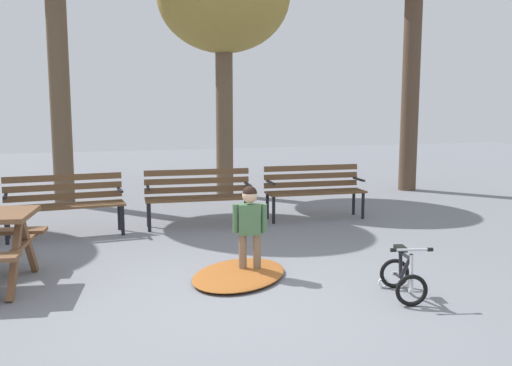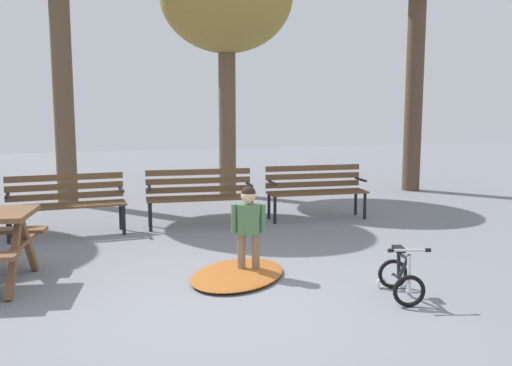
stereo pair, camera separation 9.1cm
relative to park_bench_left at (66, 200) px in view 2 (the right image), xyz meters
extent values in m
plane|color=slate|center=(1.49, -3.37, -0.51)|extent=(36.00, 36.00, 0.00)
cube|color=brown|center=(-0.40, -2.42, -0.15)|extent=(0.15, 0.57, 0.76)
cube|color=brown|center=(-0.32, -1.93, -0.15)|extent=(0.15, 0.57, 0.76)
cube|color=brown|center=(-0.36, -2.18, -0.09)|extent=(0.25, 1.10, 0.04)
cube|color=brown|center=(-0.01, 0.09, -0.07)|extent=(1.60, 0.18, 0.03)
cube|color=brown|center=(0.00, -0.03, -0.07)|extent=(1.60, 0.18, 0.03)
cube|color=brown|center=(0.01, -0.15, -0.07)|extent=(1.60, 0.18, 0.03)
cube|color=brown|center=(0.02, -0.27, -0.07)|extent=(1.60, 0.18, 0.03)
cube|color=brown|center=(-0.01, 0.13, 0.03)|extent=(1.60, 0.15, 0.09)
cube|color=brown|center=(-0.01, 0.13, 0.16)|extent=(1.60, 0.15, 0.09)
cube|color=brown|center=(-0.01, 0.13, 0.30)|extent=(1.60, 0.15, 0.09)
cylinder|color=black|center=(0.77, -0.20, -0.29)|extent=(0.05, 0.05, 0.44)
cylinder|color=black|center=(0.74, 0.16, -0.29)|extent=(0.05, 0.05, 0.44)
cube|color=black|center=(0.75, -0.02, 0.11)|extent=(0.07, 0.40, 0.03)
cylinder|color=black|center=(-0.73, -0.31, -0.29)|extent=(0.05, 0.05, 0.44)
cylinder|color=black|center=(-0.76, 0.05, -0.29)|extent=(0.05, 0.05, 0.44)
cube|color=black|center=(-0.74, -0.13, 0.11)|extent=(0.07, 0.40, 0.03)
cube|color=brown|center=(1.92, 0.17, -0.07)|extent=(1.60, 0.18, 0.03)
cube|color=brown|center=(1.91, 0.06, -0.07)|extent=(1.60, 0.18, 0.03)
cube|color=brown|center=(1.90, -0.06, -0.07)|extent=(1.60, 0.18, 0.03)
cube|color=brown|center=(1.89, -0.18, -0.07)|extent=(1.60, 0.18, 0.03)
cube|color=brown|center=(1.92, 0.21, 0.03)|extent=(1.60, 0.16, 0.09)
cube|color=brown|center=(1.92, 0.21, 0.16)|extent=(1.60, 0.16, 0.09)
cube|color=brown|center=(1.92, 0.21, 0.30)|extent=(1.60, 0.16, 0.09)
cylinder|color=black|center=(2.64, -0.22, -0.29)|extent=(0.05, 0.05, 0.44)
cylinder|color=black|center=(2.67, 0.14, -0.29)|extent=(0.05, 0.05, 0.44)
cube|color=black|center=(2.66, -0.04, 0.11)|extent=(0.07, 0.40, 0.03)
cylinder|color=black|center=(1.15, -0.11, -0.29)|extent=(0.05, 0.05, 0.44)
cylinder|color=black|center=(1.17, 0.25, -0.29)|extent=(0.05, 0.05, 0.44)
cube|color=black|center=(1.16, 0.07, 0.11)|extent=(0.07, 0.40, 0.03)
cube|color=brown|center=(3.82, 0.20, -0.07)|extent=(1.60, 0.15, 0.03)
cube|color=brown|center=(3.81, 0.08, -0.07)|extent=(1.60, 0.15, 0.03)
cube|color=brown|center=(3.80, -0.04, -0.07)|extent=(1.60, 0.15, 0.03)
cube|color=brown|center=(3.80, -0.16, -0.07)|extent=(1.60, 0.15, 0.03)
cube|color=brown|center=(3.82, 0.24, 0.03)|extent=(1.60, 0.12, 0.09)
cube|color=brown|center=(3.82, 0.24, 0.16)|extent=(1.60, 0.12, 0.09)
cube|color=brown|center=(3.82, 0.24, 0.30)|extent=(1.60, 0.12, 0.09)
cylinder|color=black|center=(4.55, -0.18, -0.29)|extent=(0.05, 0.05, 0.44)
cylinder|color=black|center=(4.57, 0.18, -0.29)|extent=(0.05, 0.05, 0.44)
cube|color=black|center=(4.56, 0.00, 0.11)|extent=(0.06, 0.40, 0.03)
cylinder|color=black|center=(3.05, -0.10, -0.29)|extent=(0.05, 0.05, 0.44)
cylinder|color=black|center=(3.07, 0.26, -0.29)|extent=(0.05, 0.05, 0.44)
cube|color=black|center=(3.06, 0.08, 0.11)|extent=(0.06, 0.40, 0.03)
cylinder|color=#7F664C|center=(2.03, -2.52, -0.29)|extent=(0.09, 0.09, 0.44)
cube|color=black|center=(2.03, -2.52, -0.48)|extent=(0.13, 0.18, 0.06)
cylinder|color=#7F664C|center=(1.88, -2.47, -0.29)|extent=(0.09, 0.09, 0.44)
cube|color=black|center=(1.88, -2.47, -0.48)|extent=(0.13, 0.18, 0.06)
cube|color=#477047|center=(1.96, -2.49, 0.10)|extent=(0.26, 0.20, 0.33)
sphere|color=#E0B28E|center=(1.96, -2.49, 0.36)|extent=(0.16, 0.16, 0.16)
sphere|color=black|center=(1.96, -2.49, 0.38)|extent=(0.16, 0.16, 0.16)
cylinder|color=#477047|center=(2.10, -2.54, 0.11)|extent=(0.07, 0.07, 0.31)
cylinder|color=#477047|center=(1.81, -2.45, 0.11)|extent=(0.07, 0.07, 0.31)
torus|color=black|center=(3.09, -3.86, -0.36)|extent=(0.30, 0.11, 0.30)
cylinder|color=silver|center=(3.09, -3.86, -0.36)|extent=(0.06, 0.05, 0.04)
torus|color=black|center=(3.21, -3.36, -0.36)|extent=(0.30, 0.11, 0.30)
cylinder|color=silver|center=(3.21, -3.36, -0.36)|extent=(0.06, 0.05, 0.04)
torus|color=white|center=(3.32, -3.38, -0.46)|extent=(0.11, 0.05, 0.11)
torus|color=white|center=(3.11, -3.33, -0.46)|extent=(0.11, 0.05, 0.11)
cylinder|color=black|center=(3.13, -3.69, -0.19)|extent=(0.11, 0.31, 0.32)
cylinder|color=black|center=(3.17, -3.53, -0.21)|extent=(0.05, 0.08, 0.27)
cylinder|color=black|center=(3.19, -3.45, -0.35)|extent=(0.08, 0.20, 0.05)
cylinder|color=silver|center=(3.09, -3.84, -0.20)|extent=(0.05, 0.08, 0.32)
cylinder|color=black|center=(3.14, -3.67, -0.09)|extent=(0.11, 0.32, 0.05)
cube|color=black|center=(3.17, -3.51, -0.06)|extent=(0.13, 0.19, 0.04)
cylinder|color=silver|center=(3.10, -3.82, 0.01)|extent=(0.34, 0.11, 0.02)
cylinder|color=black|center=(3.26, -3.86, 0.01)|extent=(0.06, 0.05, 0.04)
cylinder|color=black|center=(2.93, -3.78, 0.01)|extent=(0.06, 0.05, 0.04)
ellipsoid|color=#9E5623|center=(1.81, -2.56, -0.48)|extent=(1.52, 1.57, 0.07)
cylinder|color=brown|center=(-0.09, 2.74, 1.61)|extent=(0.36, 0.36, 4.25)
cylinder|color=brown|center=(3.00, 2.81, 1.01)|extent=(0.34, 0.34, 3.03)
cylinder|color=brown|center=(6.94, 2.33, 1.71)|extent=(0.37, 0.37, 4.43)
camera|label=1|loc=(0.29, -8.11, 1.32)|focal=39.12mm
camera|label=2|loc=(0.37, -8.14, 1.32)|focal=39.12mm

